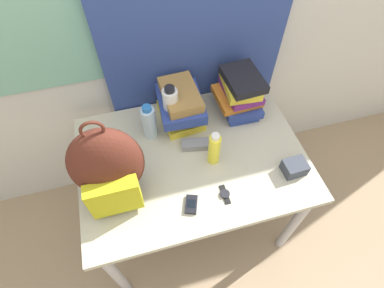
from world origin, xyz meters
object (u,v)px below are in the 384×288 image
(sunglasses_case, at_px, (197,144))
(water_bottle, at_px, (149,122))
(cell_phone, at_px, (191,204))
(camera_pouch, at_px, (295,167))
(book_stack_center, at_px, (240,93))
(backpack, at_px, (108,168))
(sunscreen_bottle, at_px, (214,149))
(sports_bottle, at_px, (171,110))
(wristwatch, at_px, (225,194))
(book_stack_left, at_px, (180,106))

(sunglasses_case, bearing_deg, water_bottle, 146.63)
(cell_phone, height_order, camera_pouch, camera_pouch)
(sunglasses_case, bearing_deg, book_stack_center, 33.90)
(book_stack_center, relative_size, sunglasses_case, 1.67)
(backpack, bearing_deg, sunscreen_bottle, 5.48)
(cell_phone, bearing_deg, sports_bottle, 87.17)
(sunscreen_bottle, height_order, wristwatch, sunscreen_bottle)
(book_stack_left, height_order, sunglasses_case, book_stack_left)
(cell_phone, bearing_deg, book_stack_center, 50.95)
(backpack, height_order, water_bottle, backpack)
(backpack, bearing_deg, book_stack_center, 25.42)
(water_bottle, xyz_separation_m, wristwatch, (0.25, -0.42, -0.09))
(sports_bottle, xyz_separation_m, sunglasses_case, (0.09, -0.15, -0.12))
(sports_bottle, distance_m, wristwatch, 0.47)
(book_stack_left, relative_size, cell_phone, 2.99)
(book_stack_left, bearing_deg, wristwatch, -80.46)
(sports_bottle, relative_size, sunglasses_case, 1.77)
(sunglasses_case, bearing_deg, backpack, -161.26)
(book_stack_center, bearing_deg, backpack, -154.58)
(sunglasses_case, xyz_separation_m, wristwatch, (0.05, -0.28, -0.01))
(sunscreen_bottle, bearing_deg, camera_pouch, -25.17)
(backpack, bearing_deg, sunglasses_case, 18.74)
(book_stack_center, xyz_separation_m, water_bottle, (-0.48, -0.06, -0.02))
(sunscreen_bottle, height_order, sunglasses_case, sunscreen_bottle)
(sunscreen_bottle, bearing_deg, book_stack_center, 51.17)
(book_stack_center, xyz_separation_m, sports_bottle, (-0.37, -0.04, 0.02))
(book_stack_left, relative_size, sunscreen_bottle, 1.50)
(sunglasses_case, bearing_deg, sunscreen_bottle, -60.24)
(camera_pouch, bearing_deg, sunglasses_case, 147.18)
(sunscreen_bottle, xyz_separation_m, camera_pouch, (0.34, -0.16, -0.06))
(sunglasses_case, relative_size, wristwatch, 1.67)
(book_stack_center, bearing_deg, camera_pouch, -75.92)
(water_bottle, bearing_deg, sunglasses_case, -33.37)
(backpack, xyz_separation_m, sunscreen_bottle, (0.46, 0.04, -0.11))
(backpack, bearing_deg, cell_phone, -27.49)
(cell_phone, xyz_separation_m, wristwatch, (0.16, 0.01, -0.00))
(book_stack_center, bearing_deg, book_stack_left, 179.32)
(sunglasses_case, bearing_deg, book_stack_left, 99.82)
(sunscreen_bottle, height_order, cell_phone, sunscreen_bottle)
(book_stack_center, bearing_deg, sports_bottle, -174.06)
(water_bottle, relative_size, cell_phone, 2.13)
(sunscreen_bottle, relative_size, cell_phone, 1.99)
(camera_pouch, bearing_deg, backpack, 171.81)
(backpack, distance_m, book_stack_center, 0.76)
(book_stack_center, height_order, sunscreen_bottle, book_stack_center)
(backpack, distance_m, sunscreen_bottle, 0.47)
(sports_bottle, distance_m, camera_pouch, 0.63)
(book_stack_center, distance_m, water_bottle, 0.49)
(water_bottle, height_order, sunscreen_bottle, water_bottle)
(sunglasses_case, distance_m, camera_pouch, 0.47)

